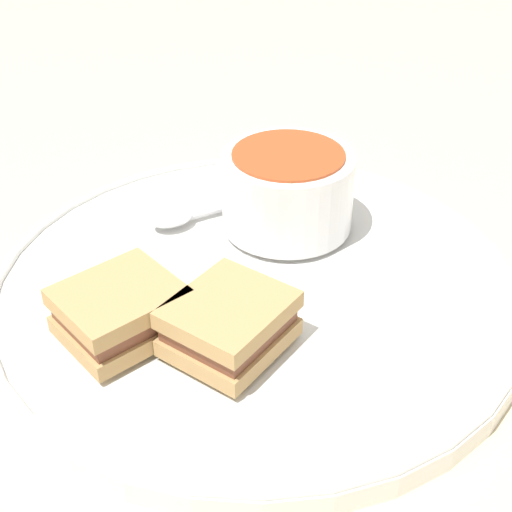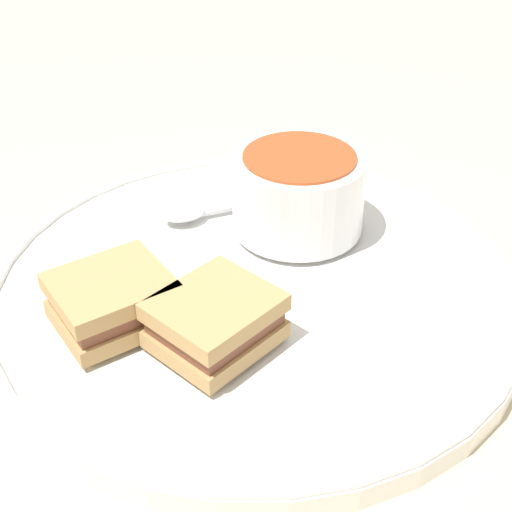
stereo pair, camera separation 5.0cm
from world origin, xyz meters
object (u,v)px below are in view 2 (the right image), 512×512
object	(u,v)px
spoon	(192,212)
sandwich_half_far	(215,321)
sandwich_half_near	(112,300)
soup_bowl	(298,192)

from	to	relation	value
spoon	sandwich_half_far	size ratio (longest dim) A/B	1.28
spoon	sandwich_half_near	bearing A→B (deg)	51.79
soup_bowl	sandwich_half_far	xyz separation A→B (m)	(-0.04, 0.14, -0.01)
spoon	sandwich_half_far	xyz separation A→B (m)	(-0.12, 0.10, 0.01)
spoon	sandwich_half_near	xyz separation A→B (m)	(-0.05, 0.13, 0.01)
soup_bowl	spoon	xyz separation A→B (m)	(0.07, 0.04, -0.03)
sandwich_half_near	spoon	bearing A→B (deg)	-67.71
soup_bowl	sandwich_half_far	bearing A→B (deg)	106.79
spoon	sandwich_half_far	bearing A→B (deg)	79.10
sandwich_half_near	sandwich_half_far	world-z (taller)	same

